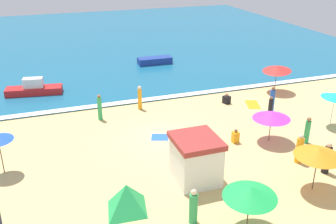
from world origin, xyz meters
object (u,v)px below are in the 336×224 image
at_px(beachgoer_11, 193,207).
at_px(beachgoer_10, 299,149).
at_px(beachgoer_9, 270,107).
at_px(beachgoer_8, 272,100).
at_px(beach_umbrella_1, 272,115).
at_px(beach_tent, 127,197).
at_px(beach_umbrella_5, 319,152).
at_px(small_boat_0, 34,89).
at_px(lifeguard_cabana, 196,159).
at_px(small_boat_1, 155,61).
at_px(beachgoer_2, 235,137).
at_px(beach_umbrella_3, 277,68).
at_px(beach_umbrella_2, 250,192).
at_px(beachgoer_1, 307,131).
at_px(beachgoer_12, 140,98).
at_px(beachgoer_3, 100,108).
at_px(beach_umbrella_7, 335,96).
at_px(beachgoer_0, 327,159).
at_px(beachgoer_5, 227,99).

bearing_deg(beachgoer_11, beachgoer_10, 20.43).
bearing_deg(beachgoer_9, beachgoer_10, -108.43).
bearing_deg(beachgoer_8, beach_umbrella_1, -124.64).
height_order(beach_tent, beachgoer_9, beachgoer_9).
xyz_separation_m(beach_tent, beachgoer_10, (9.86, 0.99, 0.11)).
bearing_deg(beach_umbrella_5, small_boat_0, 124.66).
xyz_separation_m(lifeguard_cabana, small_boat_1, (4.22, 20.23, -0.78)).
distance_m(beachgoer_9, small_boat_0, 18.19).
bearing_deg(beachgoer_2, beach_tent, -151.59).
bearing_deg(beach_umbrella_3, beach_umbrella_2, -127.25).
bearing_deg(beach_umbrella_3, beachgoer_1, -111.63).
height_order(lifeguard_cabana, beachgoer_1, lifeguard_cabana).
height_order(beachgoer_1, beachgoer_12, beachgoer_12).
bearing_deg(beachgoer_3, small_boat_0, 122.58).
xyz_separation_m(beachgoer_12, small_boat_0, (-7.17, 5.53, -0.36)).
bearing_deg(beachgoer_1, beach_umbrella_7, 26.01).
height_order(beachgoer_0, beachgoer_9, beachgoer_0).
bearing_deg(beach_umbrella_3, beachgoer_10, -117.15).
xyz_separation_m(beach_tent, small_boat_0, (-3.51, 16.59, -0.15)).
bearing_deg(beachgoer_1, beach_umbrella_3, 68.37).
xyz_separation_m(beach_umbrella_7, beachgoer_3, (-14.19, 5.93, -1.23)).
height_order(beachgoer_0, beachgoer_10, beachgoer_0).
distance_m(lifeguard_cabana, beachgoer_12, 9.81).
bearing_deg(beachgoer_1, beach_umbrella_1, 153.43).
height_order(beachgoer_3, beachgoer_5, beachgoer_3).
height_order(beachgoer_5, beachgoer_12, beachgoer_12).
bearing_deg(beach_umbrella_5, beachgoer_5, 84.17).
xyz_separation_m(beach_umbrella_7, beachgoer_12, (-11.14, 6.83, -1.23)).
bearing_deg(beachgoer_11, small_boat_1, 76.46).
distance_m(beach_umbrella_3, beach_umbrella_5, 13.77).
bearing_deg(beachgoer_12, beachgoer_0, -58.99).
distance_m(beachgoer_8, beachgoer_9, 1.01).
relative_size(beach_umbrella_5, beachgoer_10, 1.45).
height_order(lifeguard_cabana, beach_tent, lifeguard_cabana).
relative_size(beachgoer_9, beachgoer_10, 0.90).
relative_size(beachgoer_11, small_boat_1, 0.50).
height_order(beachgoer_0, beachgoer_5, beachgoer_0).
distance_m(beach_umbrella_1, beachgoer_2, 2.48).
distance_m(beach_umbrella_3, small_boat_0, 19.38).
relative_size(beach_tent, beachgoer_2, 2.75).
xyz_separation_m(lifeguard_cabana, beach_umbrella_2, (0.61, -4.12, 0.64)).
relative_size(beach_umbrella_2, small_boat_1, 0.94).
relative_size(beach_umbrella_5, small_boat_1, 0.73).
distance_m(beach_umbrella_7, beachgoer_11, 13.77).
height_order(beachgoer_1, small_boat_1, beachgoer_1).
xyz_separation_m(beach_umbrella_5, small_boat_0, (-12.45, 18.00, -1.53)).
bearing_deg(beachgoer_11, lifeguard_cabana, 65.42).
xyz_separation_m(beach_umbrella_3, small_boat_1, (-6.91, 10.52, -1.54)).
bearing_deg(beach_umbrella_1, beachgoer_11, -143.19).
bearing_deg(beachgoer_11, beach_umbrella_5, 3.11).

